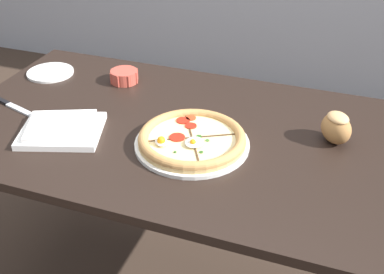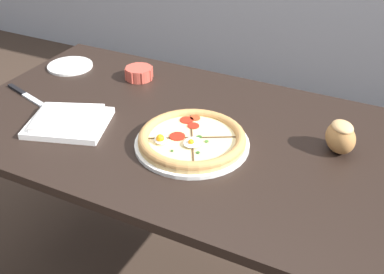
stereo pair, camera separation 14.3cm
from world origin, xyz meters
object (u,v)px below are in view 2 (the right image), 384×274
object	(u,v)px
pizza	(192,140)
knife_main	(27,96)
ramekin_bowl	(139,73)
napkin_folded	(69,121)
bread_piece_near	(341,136)
side_saucer	(70,66)
dining_table	(178,151)

from	to	relation	value
pizza	knife_main	xyz separation A→B (m)	(-0.67, 0.02, -0.02)
ramekin_bowl	napkin_folded	world-z (taller)	ramekin_bowl
bread_piece_near	pizza	bearing A→B (deg)	-157.13
napkin_folded	ramekin_bowl	bearing A→B (deg)	87.35
knife_main	napkin_folded	bearing A→B (deg)	-2.15
side_saucer	bread_piece_near	bearing A→B (deg)	-6.27
ramekin_bowl	side_saucer	distance (m)	0.31
napkin_folded	knife_main	distance (m)	0.28
dining_table	knife_main	bearing A→B (deg)	-173.97
dining_table	side_saucer	bearing A→B (deg)	160.68
side_saucer	pizza	bearing A→B (deg)	-22.67
pizza	bread_piece_near	xyz separation A→B (m)	(0.40, 0.17, 0.03)
dining_table	side_saucer	world-z (taller)	side_saucer
bread_piece_near	knife_main	size ratio (longest dim) A/B	0.56
dining_table	napkin_folded	bearing A→B (deg)	-154.12
ramekin_bowl	bread_piece_near	size ratio (longest dim) A/B	0.82
ramekin_bowl	side_saucer	xyz separation A→B (m)	(-0.30, -0.03, -0.02)
side_saucer	napkin_folded	bearing A→B (deg)	-51.72
dining_table	knife_main	size ratio (longest dim) A/B	6.08
dining_table	pizza	xyz separation A→B (m)	(0.09, -0.08, 0.11)
dining_table	pizza	bearing A→B (deg)	-40.56
dining_table	ramekin_bowl	world-z (taller)	ramekin_bowl
bread_piece_near	dining_table	bearing A→B (deg)	-169.61
bread_piece_near	knife_main	world-z (taller)	bread_piece_near
ramekin_bowl	bread_piece_near	xyz separation A→B (m)	(0.78, -0.15, 0.03)
pizza	napkin_folded	size ratio (longest dim) A/B	1.16
dining_table	knife_main	world-z (taller)	knife_main
knife_main	bread_piece_near	bearing A→B (deg)	25.00
knife_main	side_saucer	distance (m)	0.27
napkin_folded	bread_piece_near	bearing A→B (deg)	16.74
napkin_folded	knife_main	size ratio (longest dim) A/B	1.24
pizza	napkin_folded	bearing A→B (deg)	-169.72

